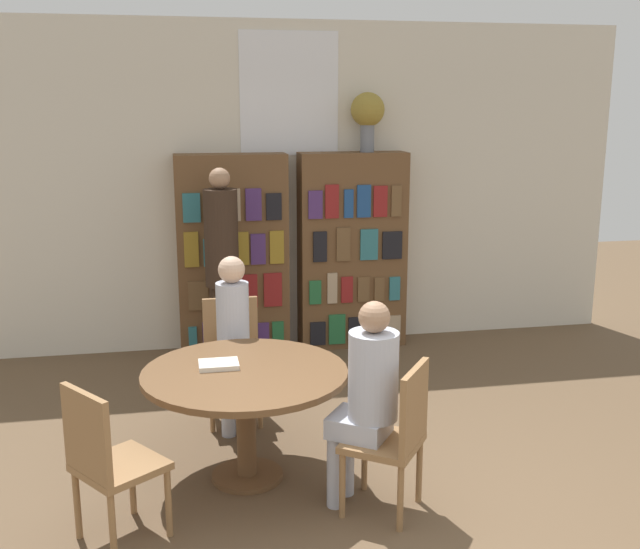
{
  "coord_description": "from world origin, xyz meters",
  "views": [
    {
      "loc": [
        -1.05,
        -3.19,
        2.28
      ],
      "look_at": [
        -0.04,
        2.03,
        1.05
      ],
      "focal_mm": 42.0,
      "sensor_mm": 36.0,
      "label": 1
    }
  ],
  "objects_px": {
    "bookshelf_right": "(352,251)",
    "seated_reader_right": "(366,392)",
    "chair_near_camera": "(106,458)",
    "chair_far_side": "(396,432)",
    "bookshelf_left": "(233,255)",
    "flower_vase": "(368,113)",
    "seated_reader_left": "(234,334)",
    "reading_table": "(245,388)",
    "chair_left_side": "(232,353)",
    "librarian_standing": "(222,250)"
  },
  "relations": [
    {
      "from": "bookshelf_right",
      "to": "librarian_standing",
      "type": "bearing_deg",
      "value": -158.11
    },
    {
      "from": "seated_reader_right",
      "to": "librarian_standing",
      "type": "relative_size",
      "value": 0.7
    },
    {
      "from": "reading_table",
      "to": "bookshelf_right",
      "type": "bearing_deg",
      "value": 63.22
    },
    {
      "from": "bookshelf_right",
      "to": "chair_left_side",
      "type": "xyz_separation_m",
      "value": [
        -1.25,
        -1.5,
        -0.42
      ]
    },
    {
      "from": "bookshelf_right",
      "to": "chair_far_side",
      "type": "distance_m",
      "value": 3.09
    },
    {
      "from": "bookshelf_left",
      "to": "seated_reader_right",
      "type": "xyz_separation_m",
      "value": [
        0.51,
        -2.92,
        -0.21
      ]
    },
    {
      "from": "bookshelf_right",
      "to": "seated_reader_right",
      "type": "xyz_separation_m",
      "value": [
        -0.61,
        -2.92,
        -0.21
      ]
    },
    {
      "from": "bookshelf_right",
      "to": "chair_left_side",
      "type": "relative_size",
      "value": 2.08
    },
    {
      "from": "chair_far_side",
      "to": "bookshelf_right",
      "type": "bearing_deg",
      "value": 26.86
    },
    {
      "from": "bookshelf_right",
      "to": "flower_vase",
      "type": "height_order",
      "value": "flower_vase"
    },
    {
      "from": "chair_near_camera",
      "to": "chair_far_side",
      "type": "relative_size",
      "value": 1.0
    },
    {
      "from": "chair_left_side",
      "to": "seated_reader_left",
      "type": "height_order",
      "value": "seated_reader_left"
    },
    {
      "from": "librarian_standing",
      "to": "chair_left_side",
      "type": "bearing_deg",
      "value": -90.24
    },
    {
      "from": "seated_reader_right",
      "to": "bookshelf_left",
      "type": "bearing_deg",
      "value": 45.51
    },
    {
      "from": "flower_vase",
      "to": "chair_left_side",
      "type": "distance_m",
      "value": 2.66
    },
    {
      "from": "flower_vase",
      "to": "seated_reader_right",
      "type": "relative_size",
      "value": 0.44
    },
    {
      "from": "bookshelf_right",
      "to": "chair_far_side",
      "type": "bearing_deg",
      "value": -98.7
    },
    {
      "from": "bookshelf_left",
      "to": "librarian_standing",
      "type": "bearing_deg",
      "value": -104.31
    },
    {
      "from": "flower_vase",
      "to": "seated_reader_left",
      "type": "relative_size",
      "value": 0.43
    },
    {
      "from": "chair_far_side",
      "to": "seated_reader_right",
      "type": "distance_m",
      "value": 0.28
    },
    {
      "from": "bookshelf_right",
      "to": "seated_reader_right",
      "type": "bearing_deg",
      "value": -101.75
    },
    {
      "from": "bookshelf_right",
      "to": "chair_left_side",
      "type": "distance_m",
      "value": 2.0
    },
    {
      "from": "seated_reader_left",
      "to": "seated_reader_right",
      "type": "distance_m",
      "value": 1.39
    },
    {
      "from": "flower_vase",
      "to": "seated_reader_right",
      "type": "xyz_separation_m",
      "value": [
        -0.74,
        -2.92,
        -1.48
      ]
    },
    {
      "from": "chair_near_camera",
      "to": "seated_reader_left",
      "type": "distance_m",
      "value": 1.56
    },
    {
      "from": "flower_vase",
      "to": "chair_far_side",
      "type": "xyz_separation_m",
      "value": [
        -0.6,
        -3.03,
        -1.69
      ]
    },
    {
      "from": "librarian_standing",
      "to": "reading_table",
      "type": "bearing_deg",
      "value": -89.91
    },
    {
      "from": "bookshelf_right",
      "to": "reading_table",
      "type": "bearing_deg",
      "value": -116.78
    },
    {
      "from": "flower_vase",
      "to": "seated_reader_left",
      "type": "bearing_deg",
      "value": -129.22
    },
    {
      "from": "librarian_standing",
      "to": "seated_reader_right",
      "type": "bearing_deg",
      "value": -75.19
    },
    {
      "from": "chair_far_side",
      "to": "chair_near_camera",
      "type": "bearing_deg",
      "value": 126.0
    },
    {
      "from": "chair_near_camera",
      "to": "seated_reader_left",
      "type": "height_order",
      "value": "seated_reader_left"
    },
    {
      "from": "chair_near_camera",
      "to": "seated_reader_right",
      "type": "xyz_separation_m",
      "value": [
        1.41,
        0.12,
        0.21
      ]
    },
    {
      "from": "flower_vase",
      "to": "seated_reader_left",
      "type": "height_order",
      "value": "flower_vase"
    },
    {
      "from": "reading_table",
      "to": "chair_near_camera",
      "type": "bearing_deg",
      "value": -143.56
    },
    {
      "from": "chair_far_side",
      "to": "seated_reader_left",
      "type": "xyz_separation_m",
      "value": [
        -0.79,
        1.33,
        0.2
      ]
    },
    {
      "from": "chair_near_camera",
      "to": "seated_reader_right",
      "type": "height_order",
      "value": "seated_reader_right"
    },
    {
      "from": "chair_near_camera",
      "to": "chair_far_side",
      "type": "distance_m",
      "value": 1.55
    },
    {
      "from": "reading_table",
      "to": "chair_left_side",
      "type": "height_order",
      "value": "chair_left_side"
    },
    {
      "from": "bookshelf_right",
      "to": "reading_table",
      "type": "xyz_separation_m",
      "value": [
        -1.24,
        -2.46,
        -0.32
      ]
    },
    {
      "from": "seated_reader_left",
      "to": "bookshelf_right",
      "type": "bearing_deg",
      "value": -126.92
    },
    {
      "from": "bookshelf_right",
      "to": "chair_near_camera",
      "type": "relative_size",
      "value": 2.08
    },
    {
      "from": "librarian_standing",
      "to": "bookshelf_left",
      "type": "bearing_deg",
      "value": 75.69
    },
    {
      "from": "seated_reader_right",
      "to": "librarian_standing",
      "type": "xyz_separation_m",
      "value": [
        -0.64,
        2.42,
        0.37
      ]
    },
    {
      "from": "chair_left_side",
      "to": "librarian_standing",
      "type": "bearing_deg",
      "value": -90.68
    },
    {
      "from": "bookshelf_left",
      "to": "chair_far_side",
      "type": "bearing_deg",
      "value": -77.75
    },
    {
      "from": "chair_far_side",
      "to": "librarian_standing",
      "type": "relative_size",
      "value": 0.5
    },
    {
      "from": "flower_vase",
      "to": "librarian_standing",
      "type": "bearing_deg",
      "value": -159.88
    },
    {
      "from": "bookshelf_left",
      "to": "chair_near_camera",
      "type": "distance_m",
      "value": 3.19
    },
    {
      "from": "reading_table",
      "to": "chair_near_camera",
      "type": "relative_size",
      "value": 1.41
    }
  ]
}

